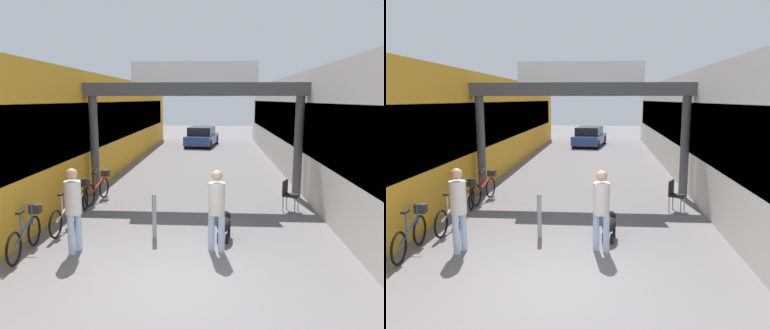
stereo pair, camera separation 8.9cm
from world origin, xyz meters
The scene contains 14 objects.
ground_plane centered at (0.00, 0.00, 0.00)m, with size 80.00×80.00×0.00m, color slate.
storefront_left centered at (-5.09, 11.00, 2.06)m, with size 3.00×26.00×4.12m.
storefront_right centered at (5.09, 11.00, 2.06)m, with size 3.00×26.00×4.12m.
arcade_sign_gateway centered at (0.00, 5.98, 3.12)m, with size 7.40×0.47×4.36m.
pedestrian_with_dog centered at (0.73, 1.43, 1.01)m, with size 0.46×0.46×1.75m.
pedestrian_companion centered at (-2.24, 1.17, 1.04)m, with size 0.42×0.42×1.81m.
dog_on_leash centered at (0.91, 2.13, 0.38)m, with size 0.41×0.83×0.60m.
bicycle_blue_nearest centered at (-3.25, 1.10, 0.44)m, with size 0.46×1.69×0.98m.
bicycle_silver_second centered at (-2.99, 2.56, 0.44)m, with size 0.46×1.69×0.98m.
bicycle_black_third centered at (-3.02, 3.74, 0.44)m, with size 0.46×1.68×0.98m.
bicycle_red_farthest centered at (-3.00, 5.19, 0.44)m, with size 0.46×1.68×0.98m.
bollard_post_metal centered at (-0.71, 2.10, 0.54)m, with size 0.10×0.10×1.07m.
cafe_chair_black_nearer centered at (2.80, 4.49, 0.54)m, with size 0.54×0.54×0.89m.
parked_car_blue centered at (-0.29, 19.71, 0.64)m, with size 2.32×4.21×1.33m.
Camera 2 is at (0.79, -6.14, 3.20)m, focal length 35.00 mm.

